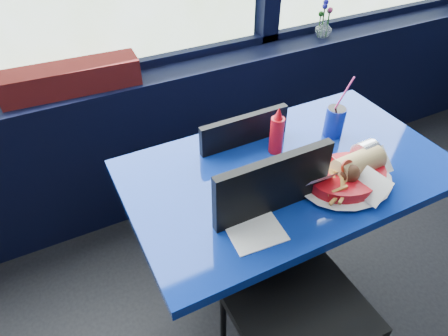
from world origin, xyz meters
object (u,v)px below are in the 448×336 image
flower_vase (324,26)px  planter_box (71,78)px  chair_near_front (285,272)px  food_basket (348,175)px  near_table (284,202)px  soda_cup (335,121)px  chair_near_back (231,173)px  ketchup_bottle (277,133)px

flower_vase → planter_box: bearing=179.6°
chair_near_front → food_basket: (0.30, 0.11, 0.24)m
chair_near_front → planter_box: size_ratio=1.60×
near_table → flower_vase: flower_vase is taller
flower_vase → soda_cup: bearing=-124.6°
chair_near_back → flower_vase: flower_vase is taller
food_basket → soda_cup: (0.15, 0.26, 0.02)m
chair_near_front → near_table: bearing=57.2°
near_table → chair_near_back: chair_near_back is taller
chair_near_back → ketchup_bottle: 0.40m
flower_vase → food_basket: 1.21m
chair_near_back → flower_vase: size_ratio=4.30×
chair_near_back → soda_cup: soda_cup is taller
near_table → ketchup_bottle: 0.29m
chair_near_front → flower_vase: (0.96, 1.11, 0.31)m
chair_near_front → chair_near_back: 0.60m
food_basket → near_table: bearing=150.4°
food_basket → chair_near_back: bearing=134.8°
planter_box → ketchup_bottle: 0.96m
flower_vase → food_basket: size_ratio=0.54×
near_table → flower_vase: size_ratio=5.90×
planter_box → soda_cup: 1.16m
chair_near_back → flower_vase: (0.86, 0.52, 0.36)m
flower_vase → soda_cup: 0.90m
planter_box → near_table: bearing=-51.6°
near_table → flower_vase: 1.19m
chair_near_back → food_basket: (0.20, -0.49, 0.29)m
near_table → soda_cup: bearing=19.8°
near_table → soda_cup: size_ratio=4.59×
planter_box → food_basket: 1.26m
chair_near_front → planter_box: (-0.43, 1.12, 0.31)m
near_table → flower_vase: (0.79, 0.84, 0.29)m
flower_vase → soda_cup: soda_cup is taller
chair_near_front → ketchup_bottle: (0.18, 0.38, 0.28)m
chair_near_front → flower_vase: size_ratio=4.72×
chair_near_back → soda_cup: bearing=146.8°
ketchup_bottle → chair_near_back: bearing=110.6°
near_table → ketchup_bottle: ketchup_bottle is taller
flower_vase → near_table: bearing=-133.1°
planter_box → soda_cup: bearing=-37.5°
near_table → food_basket: 0.31m
planter_box → ketchup_bottle: ketchup_bottle is taller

